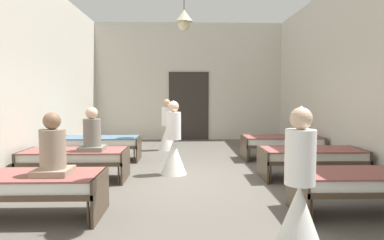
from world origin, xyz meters
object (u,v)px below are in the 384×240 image
at_px(bed_left_row_2, 100,142).
at_px(patient_seated_secondary, 53,152).
at_px(nurse_near_aisle, 299,201).
at_px(nurse_far_aisle, 167,132).
at_px(bed_right_row_2, 282,142).
at_px(bed_left_row_0, 28,184).
at_px(bed_right_row_1, 311,156).
at_px(bed_right_row_0, 366,182).
at_px(nurse_mid_aisle, 174,148).
at_px(patient_seated_primary, 92,135).
at_px(bed_left_row_1, 75,157).

relative_size(bed_left_row_2, patient_seated_secondary, 2.38).
height_order(nurse_near_aisle, nurse_far_aisle, same).
height_order(bed_right_row_2, nurse_far_aisle, nurse_far_aisle).
relative_size(bed_left_row_0, nurse_far_aisle, 1.28).
distance_m(bed_right_row_1, bed_left_row_2, 4.83).
height_order(bed_right_row_0, bed_right_row_1, same).
distance_m(bed_left_row_2, nurse_mid_aisle, 2.34).
bearing_deg(bed_right_row_1, nurse_far_aisle, 130.28).
height_order(bed_right_row_2, patient_seated_primary, patient_seated_primary).
distance_m(bed_left_row_1, patient_seated_secondary, 2.02).
bearing_deg(patient_seated_primary, bed_left_row_1, 165.31).
height_order(bed_right_row_1, nurse_mid_aisle, nurse_mid_aisle).
xyz_separation_m(bed_right_row_0, bed_right_row_2, (0.00, 3.80, 0.00)).
relative_size(bed_right_row_0, bed_left_row_1, 1.00).
height_order(nurse_mid_aisle, nurse_far_aisle, same).
xyz_separation_m(bed_left_row_0, patient_seated_secondary, (0.35, -0.04, 0.43)).
relative_size(nurse_near_aisle, patient_seated_secondary, 1.86).
height_order(bed_right_row_1, bed_left_row_2, same).
distance_m(bed_right_row_2, nurse_mid_aisle, 3.01).
distance_m(bed_left_row_1, bed_right_row_2, 4.83).
distance_m(bed_right_row_2, nurse_near_aisle, 5.02).
bearing_deg(bed_left_row_1, patient_seated_secondary, -79.77).
xyz_separation_m(bed_right_row_1, bed_left_row_2, (-4.44, 1.90, 0.00)).
height_order(nurse_near_aisle, patient_seated_secondary, nurse_near_aisle).
distance_m(nurse_mid_aisle, patient_seated_secondary, 2.81).
height_order(bed_left_row_2, bed_right_row_2, same).
bearing_deg(bed_right_row_0, nurse_far_aisle, 118.57).
height_order(bed_left_row_1, patient_seated_secondary, patient_seated_secondary).
distance_m(bed_right_row_0, patient_seated_secondary, 4.12).
xyz_separation_m(bed_left_row_1, patient_seated_secondary, (0.35, -1.94, 0.43)).
bearing_deg(bed_left_row_2, nurse_far_aisle, 44.39).
height_order(bed_right_row_2, nurse_near_aisle, nurse_near_aisle).
distance_m(nurse_near_aisle, patient_seated_primary, 4.03).
height_order(nurse_far_aisle, patient_seated_primary, nurse_far_aisle).
relative_size(bed_left_row_1, nurse_mid_aisle, 1.28).
bearing_deg(bed_right_row_1, bed_right_row_2, 90.00).
bearing_deg(bed_left_row_0, patient_seated_secondary, -6.27).
bearing_deg(bed_left_row_0, nurse_far_aisle, 73.76).
bearing_deg(nurse_far_aisle, patient_seated_primary, -166.06).
distance_m(nurse_near_aisle, nurse_far_aisle, 6.57).
relative_size(bed_right_row_2, patient_seated_secondary, 2.38).
xyz_separation_m(bed_left_row_2, nurse_mid_aisle, (1.82, -1.46, 0.09)).
xyz_separation_m(nurse_near_aisle, patient_seated_primary, (-2.81, 2.87, 0.34)).
relative_size(bed_right_row_1, patient_seated_primary, 2.38).
bearing_deg(bed_right_row_0, bed_right_row_2, 90.00).
bearing_deg(patient_seated_primary, nurse_near_aisle, -45.54).
bearing_deg(nurse_mid_aisle, bed_left_row_1, 73.23).
bearing_deg(patient_seated_primary, bed_right_row_2, 25.95).
relative_size(nurse_near_aisle, nurse_mid_aisle, 1.00).
distance_m(bed_left_row_1, nurse_mid_aisle, 1.87).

